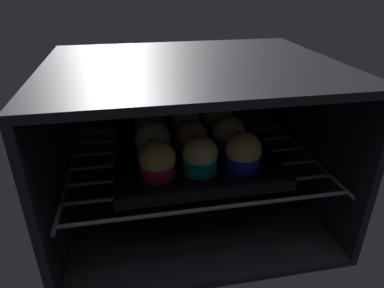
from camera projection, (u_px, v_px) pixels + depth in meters
The scene contains 12 objects.
oven_cavity at pixel (189, 137), 80.34cm from camera, with size 59.00×47.00×37.00cm.
oven_rack at pixel (192, 158), 78.15cm from camera, with size 54.80×42.00×0.80cm.
baking_tray at pixel (192, 154), 77.82cm from camera, with size 34.41×34.41×2.20cm.
muffin_row0_col0 at pixel (157, 161), 66.94cm from camera, with size 7.33×7.33×8.11cm.
muffin_row0_col1 at pixel (201, 156), 68.54cm from camera, with size 7.14×7.14×7.76cm.
muffin_row0_col2 at pixel (243, 153), 69.70cm from camera, with size 7.42×7.42×7.94cm.
muffin_row1_col0 at pixel (153, 141), 74.23cm from camera, with size 7.69×7.69×8.37cm.
muffin_row1_col1 at pixel (190, 138), 76.40cm from camera, with size 7.14×7.14×7.40cm.
muffin_row1_col2 at pixel (229, 135), 77.28cm from camera, with size 7.36×7.36×8.00cm.
muffin_row2_col0 at pixel (150, 127), 82.10cm from camera, with size 7.04×7.04×7.51cm.
muffin_row2_col1 at pixel (185, 123), 83.30cm from camera, with size 7.00×7.00×7.96cm.
muffin_row2_col2 at pixel (218, 120), 84.76cm from camera, with size 7.28×7.28×8.10cm.
Camera 1 is at (-12.86, -45.13, 51.62)cm, focal length 31.95 mm.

